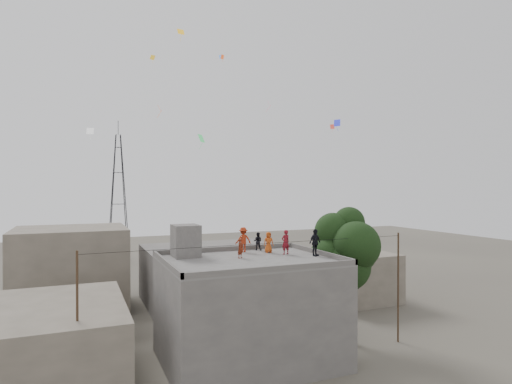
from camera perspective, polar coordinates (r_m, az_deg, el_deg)
ground at (r=27.66m, az=-1.02°, el=-21.57°), size 140.00×140.00×0.00m
main_building at (r=26.66m, az=-1.03°, el=-15.49°), size 10.00×8.00×6.10m
parapet at (r=25.96m, az=-1.03°, el=-8.69°), size 10.00×8.00×0.30m
stair_head_box at (r=27.34m, az=-9.36°, el=-6.43°), size 1.60×1.80×2.00m
neighbor_west at (r=27.17m, az=-26.04°, el=-17.55°), size 8.00×10.00×4.00m
neighbor_north at (r=40.29m, az=-5.87°, el=-10.78°), size 12.00×9.00×5.00m
neighbor_northwest at (r=40.39m, az=-23.48°, el=-9.35°), size 9.00×8.00×7.00m
neighbor_east at (r=41.98m, az=11.99°, el=-10.75°), size 7.00×8.00×4.40m
tree at (r=29.97m, az=11.85°, el=-7.74°), size 4.90×4.60×9.10m
utility_line at (r=25.53m, az=1.13°, el=-14.41°), size 20.12×0.62×7.40m
transmission_tower at (r=64.04m, az=-17.88°, el=-0.68°), size 2.97×2.97×20.01m
person_red_adult at (r=27.96m, az=3.96°, el=-6.69°), size 0.64×0.47×1.59m
person_orange_child at (r=28.65m, az=1.68°, el=-6.71°), size 0.73×0.53×1.39m
person_dark_child at (r=29.77m, az=0.24°, el=-6.59°), size 0.76×0.74×1.24m
person_dark_adult at (r=27.47m, az=7.87°, el=-6.69°), size 1.09×0.75×1.72m
person_orange_adult at (r=28.90m, az=-1.71°, el=-6.37°), size 1.09×0.64×1.67m
person_red_child at (r=26.47m, az=-2.10°, el=-7.53°), size 0.52×0.47×1.20m
kites at (r=33.53m, az=-4.68°, el=12.10°), size 20.46×11.95×9.70m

